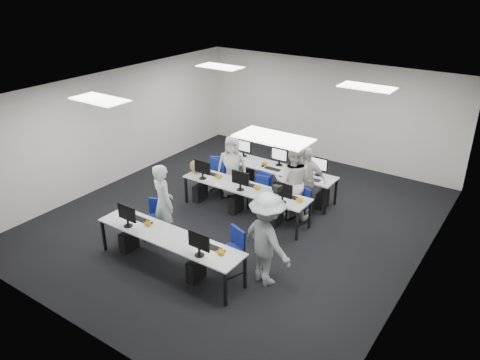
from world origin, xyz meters
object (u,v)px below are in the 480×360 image
Objects in this scene: student_1 at (293,182)px; photographer at (267,239)px; chair_4 at (299,211)px; chair_2 at (216,183)px; student_0 at (163,204)px; student_2 at (232,166)px; chair_7 at (298,204)px; chair_5 at (222,179)px; chair_0 at (156,227)px; desk_front at (169,238)px; chair_3 at (260,197)px; chair_1 at (230,259)px; desk_mid at (245,189)px; student_3 at (305,180)px; chair_6 at (265,194)px.

photographer reaches higher than student_1.
chair_2 is at bearing -165.22° from chair_4.
student_0 reaches higher than student_2.
student_2 reaches higher than chair_7.
chair_5 is at bearing 75.35° from chair_2.
desk_front is at bearing -54.77° from chair_0.
chair_3 is (0.10, 3.12, -0.40)m from desk_front.
chair_1 is 0.97× the size of chair_5.
student_1 reaches higher than chair_7.
chair_4 is 2.16m from student_2.
desk_mid is 3.62× the size of chair_3.
chair_0 is (-1.01, -1.93, -0.41)m from desk_mid.
chair_0 reaches higher than desk_front.
student_1 is at bearing -127.58° from student_3.
student_2 is (0.38, -0.09, 0.50)m from chair_5.
chair_7 is 0.46× the size of student_1.
student_0 is at bearing -139.39° from chair_7.
chair_0 is 0.96× the size of chair_1.
chair_6 is 3.21m from photographer.
chair_0 is 2.76m from chair_5.
chair_6 is 1.10m from student_2.
chair_1 is at bearing -79.61° from chair_6.
chair_1 is at bearing -111.10° from student_3.
chair_2 is at bearing 157.23° from desk_mid.
chair_4 is at bearing 134.77° from student_1.
chair_5 is at bearing 169.87° from chair_6.
chair_1 is at bearing 72.80° from student_1.
chair_5 is at bearing 162.84° from student_3.
student_2 is at bearing 174.39° from chair_6.
student_3 reaches higher than student_2.
chair_4 is 0.49× the size of student_3.
chair_7 is 0.66m from student_1.
desk_front is at bearing -72.82° from chair_5.
chair_2 reaches higher than chair_4.
chair_7 reaches higher than desk_mid.
chair_3 is 1.39m from chair_5.
chair_7 is at bearing 73.32° from desk_front.
chair_7 is 1.95m from student_2.
chair_2 is at bearing -86.84° from chair_5.
student_0 is 3.00m from student_1.
desk_mid is 3.88× the size of chair_6.
chair_0 is 2.69m from chair_3.
student_2 is at bearing 174.40° from chair_3.
student_2 is (-0.09, 2.61, -0.09)m from student_0.
chair_0 is 0.54× the size of student_2.
desk_mid is at bearing -143.17° from chair_4.
desk_front is 2.02× the size of student_2.
chair_1 is (1.03, 0.57, -0.40)m from desk_front.
chair_1 reaches higher than desk_mid.
chair_4 is at bearing -107.74° from student_0.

